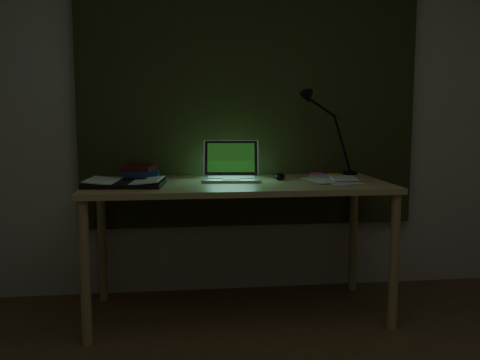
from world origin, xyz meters
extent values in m
cube|color=silver|center=(0.00, 2.00, 1.25)|extent=(3.50, 0.00, 2.50)
cube|color=#2F3319|center=(0.00, 1.96, 1.45)|extent=(2.20, 0.06, 2.00)
ellipsoid|color=black|center=(0.13, 1.63, 0.81)|extent=(0.08, 0.11, 0.04)
cube|color=yellow|center=(0.51, 1.76, 0.80)|extent=(0.09, 0.09, 0.02)
cube|color=#FD62BF|center=(0.41, 1.82, 0.80)|extent=(0.09, 0.09, 0.02)
camera|label=1|loc=(-0.50, -1.51, 1.19)|focal=40.00mm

